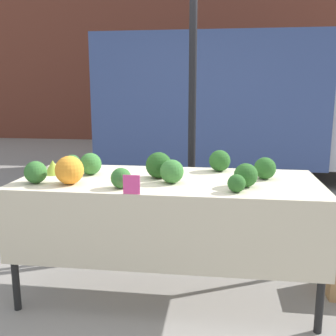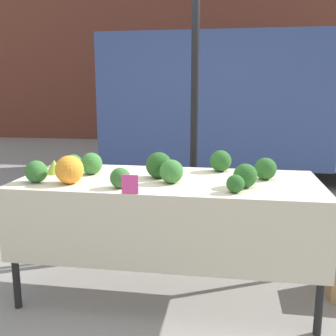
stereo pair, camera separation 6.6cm
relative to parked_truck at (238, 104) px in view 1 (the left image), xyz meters
name	(u,v)px [view 1 (the left image)]	position (x,y,z in m)	size (l,w,h in m)	color
ground_plane	(168,291)	(-0.65, -4.22, -1.24)	(40.00, 40.00, 0.00)	gray
building_facade	(210,20)	(-0.65, 4.66, 2.15)	(16.00, 0.60, 6.77)	brown
tent_pole	(192,101)	(-0.55, -3.36, 0.16)	(0.07, 0.07, 2.80)	black
parked_truck	(238,104)	(0.00, 0.00, 0.00)	(4.89, 2.09, 2.34)	#384C84
market_table	(167,195)	(-0.65, -4.29, -0.47)	(2.13, 0.90, 0.87)	beige
orange_cauliflower	(69,170)	(-1.29, -4.46, -0.27)	(0.19, 0.19, 0.19)	orange
romanesco_head	(53,167)	(-1.53, -4.18, -0.31)	(0.13, 0.13, 0.11)	#93B238
broccoli_head_0	(36,172)	(-1.53, -4.46, -0.29)	(0.15, 0.15, 0.15)	#336B2D
broccoli_head_1	(121,178)	(-0.92, -4.52, -0.30)	(0.13, 0.13, 0.13)	#336B2D
broccoli_head_2	(159,165)	(-0.72, -4.20, -0.27)	(0.19, 0.19, 0.19)	#23511E
broccoli_head_3	(237,183)	(-0.18, -4.52, -0.31)	(0.11, 0.11, 0.11)	#285B23
broccoli_head_4	(246,175)	(-0.12, -4.38, -0.29)	(0.16, 0.16, 0.16)	#285B23
broccoli_head_5	(72,163)	(-1.43, -4.05, -0.30)	(0.13, 0.13, 0.13)	#336B2D
broccoli_head_6	(91,164)	(-1.25, -4.15, -0.28)	(0.16, 0.16, 0.16)	#387533
broccoli_head_7	(265,168)	(0.03, -4.12, -0.29)	(0.16, 0.16, 0.16)	#285B23
broccoli_head_8	(172,171)	(-0.61, -4.34, -0.29)	(0.16, 0.16, 0.16)	#387533
broccoli_head_9	(220,161)	(-0.29, -3.90, -0.28)	(0.17, 0.17, 0.17)	#285B23
price_sign	(131,185)	(-0.82, -4.65, -0.31)	(0.10, 0.01, 0.12)	#EF4793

